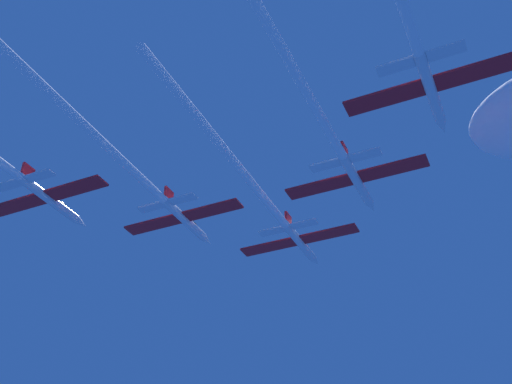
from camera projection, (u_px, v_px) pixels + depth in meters
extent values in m
cylinder|color=white|center=(300.00, 242.00, 76.85)|extent=(1.00, 9.11, 1.00)
cone|color=white|center=(315.00, 261.00, 81.04)|extent=(0.98, 2.00, 0.98)
ellipsoid|color=black|center=(305.00, 246.00, 78.60)|extent=(0.70, 1.82, 0.50)
cube|color=red|center=(269.00, 247.00, 77.88)|extent=(6.92, 2.00, 0.22)
cube|color=red|center=(329.00, 234.00, 75.13)|extent=(6.92, 2.00, 0.22)
cube|color=red|center=(288.00, 219.00, 74.79)|extent=(0.26, 1.64, 1.46)
cube|color=white|center=(272.00, 231.00, 74.68)|extent=(3.11, 1.20, 0.22)
cube|color=white|center=(304.00, 224.00, 73.25)|extent=(3.11, 1.20, 0.22)
cylinder|color=white|center=(226.00, 152.00, 61.83)|extent=(0.90, 30.71, 0.90)
cylinder|color=white|center=(184.00, 219.00, 73.09)|extent=(1.00, 9.11, 1.00)
cone|color=white|center=(207.00, 241.00, 77.28)|extent=(0.98, 2.00, 0.98)
ellipsoid|color=black|center=(193.00, 224.00, 74.84)|extent=(0.70, 1.82, 0.50)
cube|color=red|center=(153.00, 225.00, 74.12)|extent=(6.92, 2.00, 0.22)
cube|color=red|center=(213.00, 210.00, 71.38)|extent=(6.92, 2.00, 0.22)
cube|color=red|center=(169.00, 195.00, 71.03)|extent=(0.26, 1.64, 1.46)
cube|color=white|center=(151.00, 207.00, 70.92)|extent=(3.11, 1.20, 0.22)
cube|color=white|center=(183.00, 199.00, 69.50)|extent=(3.11, 1.20, 0.22)
cylinder|color=white|center=(70.00, 111.00, 57.39)|extent=(0.90, 32.54, 0.90)
cylinder|color=white|center=(357.00, 180.00, 64.72)|extent=(1.00, 9.11, 1.00)
cone|color=white|center=(372.00, 207.00, 68.91)|extent=(0.98, 2.00, 0.98)
ellipsoid|color=black|center=(362.00, 187.00, 66.47)|extent=(0.70, 1.82, 0.50)
cube|color=red|center=(319.00, 187.00, 65.75)|extent=(6.92, 2.00, 0.22)
cube|color=red|center=(393.00, 169.00, 63.01)|extent=(6.92, 2.00, 0.22)
cube|color=red|center=(345.00, 151.00, 62.66)|extent=(0.26, 1.64, 1.46)
cube|color=white|center=(325.00, 165.00, 62.55)|extent=(3.11, 1.20, 0.22)
cube|color=white|center=(365.00, 155.00, 61.12)|extent=(3.11, 1.20, 0.22)
cylinder|color=white|center=(278.00, 42.00, 49.11)|extent=(0.90, 32.30, 0.90)
cylinder|color=white|center=(49.00, 199.00, 67.67)|extent=(1.00, 9.11, 1.00)
cone|color=white|center=(81.00, 223.00, 71.86)|extent=(0.98, 2.00, 0.98)
ellipsoid|color=black|center=(62.00, 205.00, 69.42)|extent=(0.70, 1.82, 0.50)
cube|color=red|center=(17.00, 205.00, 68.70)|extent=(6.92, 2.00, 0.22)
cube|color=red|center=(76.00, 188.00, 65.96)|extent=(6.92, 2.00, 0.22)
cube|color=red|center=(28.00, 172.00, 65.61)|extent=(0.26, 1.64, 1.46)
cube|color=white|center=(9.00, 185.00, 65.50)|extent=(3.11, 1.20, 0.22)
cube|color=white|center=(40.00, 176.00, 64.07)|extent=(3.11, 1.20, 0.22)
cylinder|color=white|center=(430.00, 89.00, 53.82)|extent=(1.00, 9.11, 1.00)
cone|color=white|center=(443.00, 127.00, 58.01)|extent=(0.98, 2.00, 0.98)
ellipsoid|color=black|center=(434.00, 99.00, 55.56)|extent=(0.70, 1.82, 0.50)
cube|color=red|center=(384.00, 99.00, 54.84)|extent=(6.92, 2.00, 0.22)
cube|color=red|center=(477.00, 71.00, 52.10)|extent=(6.92, 2.00, 0.22)
cube|color=red|center=(419.00, 50.00, 51.75)|extent=(0.26, 1.64, 1.46)
cube|color=white|center=(396.00, 67.00, 51.64)|extent=(3.11, 1.20, 0.22)
cube|color=white|center=(446.00, 51.00, 50.22)|extent=(3.11, 1.20, 0.22)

